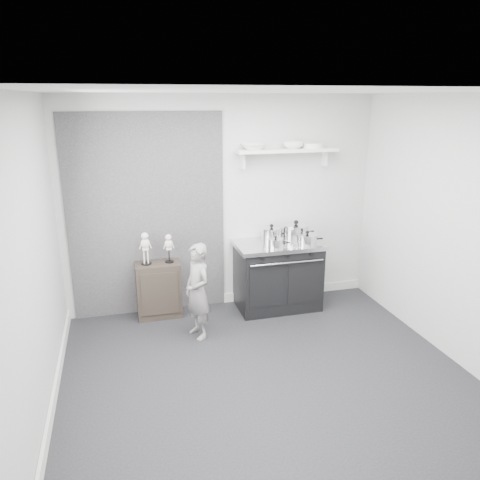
{
  "coord_description": "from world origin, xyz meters",
  "views": [
    {
      "loc": [
        -1.3,
        -3.87,
        2.65
      ],
      "look_at": [
        -0.0,
        0.95,
        1.12
      ],
      "focal_mm": 35.0,
      "sensor_mm": 36.0,
      "label": 1
    }
  ],
  "objects": [
    {
      "name": "bowl_small",
      "position": [
        0.88,
        1.67,
        2.08
      ],
      "size": [
        0.26,
        0.26,
        0.08
      ],
      "primitive_type": "imported",
      "color": "white",
      "rests_on": "wall_shelf"
    },
    {
      "name": "plate_stack",
      "position": [
        1.14,
        1.67,
        2.07
      ],
      "size": [
        0.27,
        0.27,
        0.06
      ],
      "primitive_type": "cylinder",
      "color": "white",
      "rests_on": "wall_shelf"
    },
    {
      "name": "side_cabinet",
      "position": [
        -0.88,
        1.61,
        0.35
      ],
      "size": [
        0.54,
        0.32,
        0.7
      ],
      "primitive_type": "cube",
      "color": "black",
      "rests_on": "ground"
    },
    {
      "name": "room_shell",
      "position": [
        -0.09,
        0.15,
        1.64
      ],
      "size": [
        4.02,
        3.62,
        2.71
      ],
      "color": "#B6B6B4",
      "rests_on": "ground"
    },
    {
      "name": "skeleton_full",
      "position": [
        -1.01,
        1.61,
        0.93
      ],
      "size": [
        0.13,
        0.08,
        0.46
      ],
      "primitive_type": null,
      "color": "beige",
      "rests_on": "side_cabinet"
    },
    {
      "name": "child",
      "position": [
        -0.49,
        0.96,
        0.56
      ],
      "size": [
        0.39,
        0.47,
        1.11
      ],
      "primitive_type": "imported",
      "rotation": [
        0.0,
        0.0,
        -1.23
      ],
      "color": "slate",
      "rests_on": "ground"
    },
    {
      "name": "pot_back_left",
      "position": [
        0.6,
        1.61,
        0.97
      ],
      "size": [
        0.36,
        0.27,
        0.21
      ],
      "color": "silver",
      "rests_on": "stove"
    },
    {
      "name": "stove",
      "position": [
        0.65,
        1.48,
        0.45
      ],
      "size": [
        1.1,
        0.69,
        0.88
      ],
      "color": "black",
      "rests_on": "ground"
    },
    {
      "name": "skeleton_torso",
      "position": [
        -0.73,
        1.61,
        0.91
      ],
      "size": [
        0.12,
        0.07,
        0.41
      ],
      "primitive_type": null,
      "color": "beige",
      "rests_on": "side_cabinet"
    },
    {
      "name": "pot_back_right",
      "position": [
        0.91,
        1.55,
        0.99
      ],
      "size": [
        0.42,
        0.34,
        0.26
      ],
      "color": "silver",
      "rests_on": "stove"
    },
    {
      "name": "bowl_large",
      "position": [
        0.36,
        1.67,
        2.08
      ],
      "size": [
        0.29,
        0.29,
        0.07
      ],
      "primitive_type": "imported",
      "color": "white",
      "rests_on": "wall_shelf"
    },
    {
      "name": "ground",
      "position": [
        0.0,
        0.0,
        0.0
      ],
      "size": [
        4.0,
        4.0,
        0.0
      ],
      "primitive_type": "plane",
      "color": "black",
      "rests_on": "ground"
    },
    {
      "name": "wall_shelf",
      "position": [
        0.8,
        1.68,
        2.01
      ],
      "size": [
        1.3,
        0.26,
        0.24
      ],
      "color": "silver",
      "rests_on": "room_shell"
    },
    {
      "name": "pot_front_right",
      "position": [
        0.97,
        1.33,
        0.95
      ],
      "size": [
        0.34,
        0.25,
        0.17
      ],
      "color": "silver",
      "rests_on": "stove"
    },
    {
      "name": "pot_front_center",
      "position": [
        0.54,
        1.29,
        0.94
      ],
      "size": [
        0.28,
        0.19,
        0.15
      ],
      "color": "silver",
      "rests_on": "stove"
    }
  ]
}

